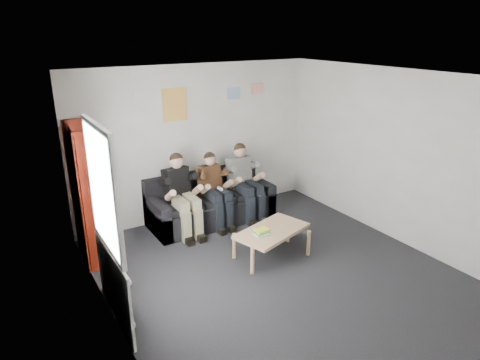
% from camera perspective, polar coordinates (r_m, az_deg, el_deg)
% --- Properties ---
extents(room_shell, '(5.00, 5.00, 5.00)m').
position_cam_1_polar(room_shell, '(5.57, 5.65, -0.48)').
color(room_shell, black).
rests_on(room_shell, ground).
extents(sofa, '(2.18, 0.89, 0.84)m').
position_cam_1_polar(sofa, '(7.61, -3.99, -3.24)').
color(sofa, black).
rests_on(sofa, ground).
extents(bookshelf, '(0.30, 0.91, 2.02)m').
position_cam_1_polar(bookshelf, '(6.52, -19.63, -1.72)').
color(bookshelf, maroon).
rests_on(bookshelf, ground).
extents(coffee_table, '(1.12, 0.61, 0.45)m').
position_cam_1_polar(coffee_table, '(6.39, 4.27, -7.05)').
color(coffee_table, tan).
rests_on(coffee_table, ground).
extents(game_cases, '(0.25, 0.22, 0.05)m').
position_cam_1_polar(game_cases, '(6.23, 2.90, -6.93)').
color(game_cases, white).
rests_on(game_cases, coffee_table).
extents(person_left, '(0.41, 0.89, 1.35)m').
position_cam_1_polar(person_left, '(7.06, -7.68, -2.05)').
color(person_left, black).
rests_on(person_left, sofa).
extents(person_middle, '(0.38, 0.81, 1.27)m').
position_cam_1_polar(person_middle, '(7.32, -3.34, -1.34)').
color(person_middle, '#55371C').
rests_on(person_middle, sofa).
extents(person_right, '(0.41, 0.88, 1.34)m').
position_cam_1_polar(person_right, '(7.59, 0.72, -0.31)').
color(person_right, silver).
rests_on(person_right, sofa).
extents(radiator, '(0.10, 0.64, 0.60)m').
position_cam_1_polar(radiator, '(5.34, -15.59, -14.18)').
color(radiator, white).
rests_on(radiator, ground).
extents(window, '(0.05, 1.30, 2.36)m').
position_cam_1_polar(window, '(4.99, -17.12, -7.85)').
color(window, white).
rests_on(window, room_shell).
extents(poster_large, '(0.42, 0.01, 0.55)m').
position_cam_1_polar(poster_large, '(7.30, -8.71, 9.91)').
color(poster_large, '#D2CD4A').
rests_on(poster_large, room_shell).
extents(poster_blue, '(0.25, 0.01, 0.20)m').
position_cam_1_polar(poster_blue, '(7.80, -0.81, 11.49)').
color(poster_blue, '#3F71D9').
rests_on(poster_blue, room_shell).
extents(poster_pink, '(0.22, 0.01, 0.18)m').
position_cam_1_polar(poster_pink, '(8.06, 2.32, 12.10)').
color(poster_pink, '#CF40A3').
rests_on(poster_pink, room_shell).
extents(poster_sign, '(0.20, 0.01, 0.14)m').
position_cam_1_polar(poster_sign, '(7.07, -13.35, 10.94)').
color(poster_sign, white).
rests_on(poster_sign, room_shell).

